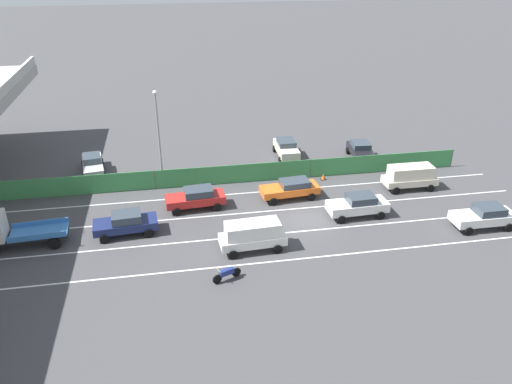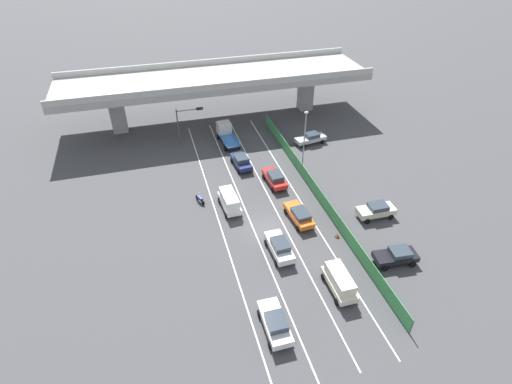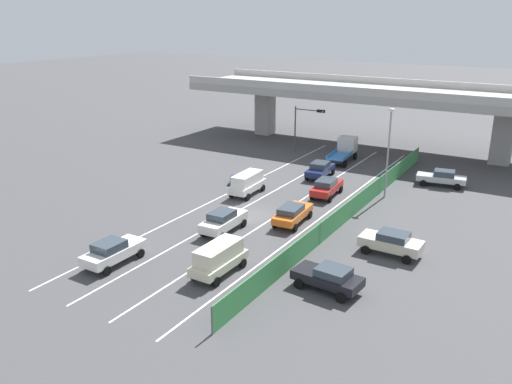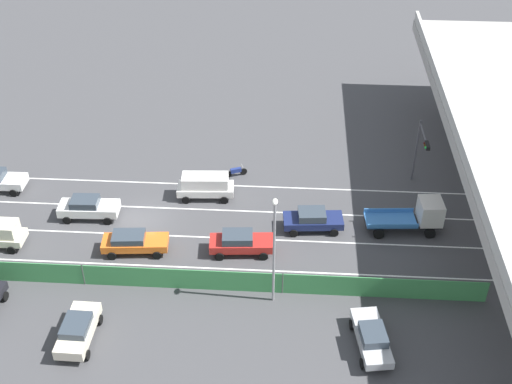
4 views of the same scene
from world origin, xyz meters
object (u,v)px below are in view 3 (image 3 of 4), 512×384
object	(u,v)px
car_van_white	(247,182)
traffic_light	(305,121)
car_van_cream	(219,257)
car_taxi_orange	(292,213)
car_hatchback_white	(223,220)
parked_wagon_silver	(442,177)
car_sedan_navy	(320,169)
car_sedan_white	(113,251)
car_sedan_red	(327,187)
flatbed_truck_blue	(345,149)
parked_sedan_dark	(329,277)
traffic_cone	(305,244)
parked_sedan_cream	(391,242)
street_lamp	(389,145)
motorcycle	(232,179)

from	to	relation	value
car_van_white	traffic_light	distance (m)	17.19
car_van_cream	car_taxi_orange	xyz separation A→B (m)	(0.05, 10.23, -0.29)
car_hatchback_white	parked_wagon_silver	distance (m)	23.75
car_sedan_navy	car_sedan_white	bearing A→B (deg)	-97.98
car_sedan_red	flatbed_truck_blue	world-z (taller)	flatbed_truck_blue
car_van_cream	parked_sedan_dark	xyz separation A→B (m)	(6.94, 1.68, -0.30)
traffic_cone	parked_sedan_dark	bearing A→B (deg)	-51.17
car_sedan_navy	car_sedan_red	world-z (taller)	car_sedan_red
car_sedan_red	car_sedan_white	size ratio (longest dim) A/B	1.02
car_sedan_navy	traffic_light	xyz separation A→B (m)	(-5.84, 8.31, 3.07)
car_van_cream	parked_wagon_silver	xyz separation A→B (m)	(8.07, 26.56, -0.30)
parked_sedan_cream	street_lamp	xyz separation A→B (m)	(-4.27, 11.82, 3.97)
car_sedan_navy	parked_wagon_silver	distance (m)	11.94
car_van_white	car_taxi_orange	size ratio (longest dim) A/B	0.94
car_sedan_white	parked_sedan_cream	bearing A→B (deg)	35.45
flatbed_truck_blue	parked_sedan_cream	xyz separation A→B (m)	(12.39, -22.19, -0.38)
parked_sedan_cream	motorcycle	bearing A→B (deg)	156.53
motorcycle	car_taxi_orange	bearing A→B (deg)	-32.71
car_sedan_navy	traffic_cone	distance (m)	17.65
parked_sedan_cream	car_sedan_white	bearing A→B (deg)	-144.55
car_taxi_orange	car_sedan_white	world-z (taller)	car_sedan_white
parked_sedan_dark	traffic_light	size ratio (longest dim) A/B	0.78
car_van_white	parked_sedan_dark	bearing A→B (deg)	-42.94
car_sedan_red	car_van_white	bearing A→B (deg)	-153.08
car_hatchback_white	parked_sedan_cream	distance (m)	12.63
car_sedan_red	street_lamp	xyz separation A→B (m)	(4.71, 2.54, 3.98)
car_van_cream	car_van_white	bearing A→B (deg)	115.35
traffic_light	street_lamp	xyz separation A→B (m)	(13.55, -10.93, 0.93)
parked_sedan_cream	car_van_white	bearing A→B (deg)	159.03
car_sedan_white	traffic_light	xyz separation A→B (m)	(-2.27, 33.82, 3.05)
car_sedan_red	car_van_white	world-z (taller)	car_van_white
car_van_cream	parked_wagon_silver	size ratio (longest dim) A/B	0.92
flatbed_truck_blue	parked_sedan_dark	world-z (taller)	flatbed_truck_blue
car_taxi_orange	car_van_cream	bearing A→B (deg)	-90.25
traffic_light	traffic_cone	xyz separation A→B (m)	(12.18, -24.78, -3.71)
parked_sedan_dark	parked_sedan_cream	bearing A→B (deg)	76.20
flatbed_truck_blue	traffic_cone	bearing A→B (deg)	-74.41
car_van_cream	traffic_light	distance (m)	32.78
parked_sedan_dark	street_lamp	size ratio (longest dim) A/B	0.53
car_taxi_orange	car_hatchback_white	bearing A→B (deg)	-131.17
motorcycle	street_lamp	xyz separation A→B (m)	(14.38, 3.72, 4.44)
car_hatchback_white	traffic_cone	xyz separation A→B (m)	(6.71, 0.64, -0.68)
car_van_white	parked_wagon_silver	distance (m)	19.19
traffic_cone	parked_wagon_silver	bearing A→B (deg)	75.77
car_van_cream	parked_sedan_cream	size ratio (longest dim) A/B	1.03
parked_sedan_cream	street_lamp	world-z (taller)	street_lamp
traffic_cone	car_van_cream	bearing A→B (deg)	-114.54
car_van_white	flatbed_truck_blue	size ratio (longest dim) A/B	0.79
car_sedan_red	traffic_cone	xyz separation A→B (m)	(3.34, -11.30, -0.66)
car_taxi_orange	car_sedan_white	size ratio (longest dim) A/B	1.05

